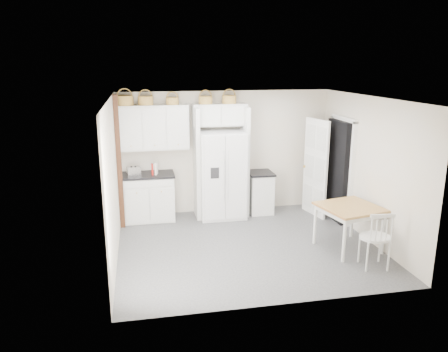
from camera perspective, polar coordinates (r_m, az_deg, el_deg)
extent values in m
plane|color=#353538|center=(7.91, 3.00, -9.02)|extent=(4.50, 4.50, 0.00)
plane|color=white|center=(7.27, 3.28, 10.09)|extent=(4.50, 4.50, 0.00)
plane|color=beige|center=(9.39, 0.15, 3.14)|extent=(4.50, 0.00, 4.50)
plane|color=beige|center=(7.28, -14.30, -0.73)|extent=(0.00, 4.00, 4.00)
plane|color=beige|center=(8.32, 18.35, 0.87)|extent=(0.00, 4.00, 4.00)
cube|color=silver|center=(9.07, -0.30, 0.18)|extent=(0.94, 0.75, 1.81)
cube|color=silver|center=(9.13, -9.76, -2.80)|extent=(1.01, 0.64, 0.93)
cube|color=silver|center=(9.48, 4.71, -2.23)|extent=(0.49, 0.58, 0.86)
cube|color=#945525|center=(7.94, 15.95, -6.48)|extent=(1.11, 1.11, 0.78)
cube|color=silver|center=(7.34, 19.12, -7.56)|extent=(0.54, 0.50, 1.01)
cube|color=black|center=(9.00, -9.90, 0.16)|extent=(1.05, 0.68, 0.04)
cube|color=black|center=(9.36, 4.76, 0.39)|extent=(0.53, 0.62, 0.04)
cube|color=silver|center=(8.90, -11.73, 0.64)|extent=(0.29, 0.20, 0.18)
cube|color=#AC150F|center=(8.89, -9.35, 0.87)|extent=(0.03, 0.14, 0.22)
cube|color=silver|center=(8.89, -8.83, 0.96)|extent=(0.07, 0.16, 0.24)
cylinder|color=#A27333|center=(8.89, -12.82, 9.58)|extent=(0.33, 0.33, 0.19)
cylinder|color=#A27333|center=(8.88, -10.21, 9.67)|extent=(0.29, 0.29, 0.17)
cylinder|color=#A27333|center=(8.91, -6.76, 9.72)|extent=(0.25, 0.25, 0.15)
cylinder|color=#A27333|center=(8.98, -2.43, 9.89)|extent=(0.28, 0.28, 0.16)
cylinder|color=#A27333|center=(9.07, 0.68, 9.97)|extent=(0.29, 0.29, 0.17)
cube|color=silver|center=(8.95, -9.15, 6.28)|extent=(1.40, 0.34, 0.90)
cube|color=silver|center=(9.06, -0.57, 8.01)|extent=(1.12, 0.34, 0.45)
cube|color=silver|center=(9.03, -3.59, 1.67)|extent=(0.08, 0.60, 2.30)
cube|color=silver|center=(9.21, 2.71, 1.94)|extent=(0.08, 0.60, 2.30)
cube|color=#452214|center=(8.59, -13.53, 1.64)|extent=(0.09, 0.09, 2.60)
cube|color=black|center=(9.20, 14.72, 0.65)|extent=(0.18, 0.85, 2.05)
cube|color=white|center=(9.35, 11.85, 1.04)|extent=(0.21, 0.79, 2.05)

